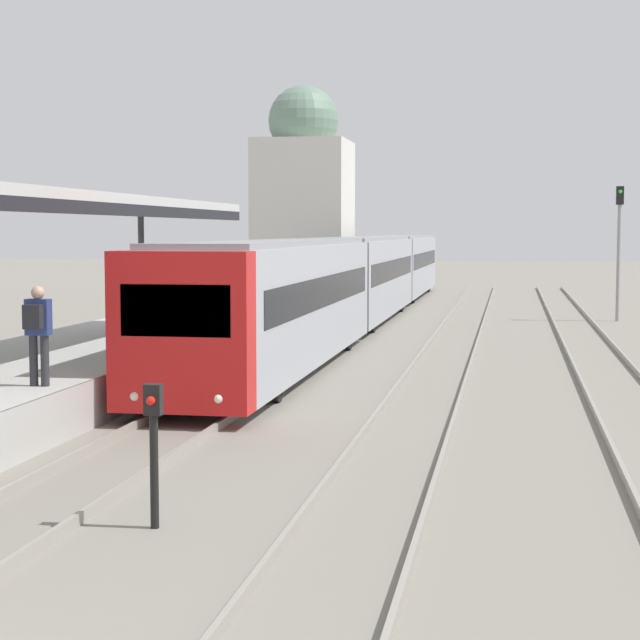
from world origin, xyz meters
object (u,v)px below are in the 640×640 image
at_px(person_on_platform, 38,327).
at_px(signal_mast_far, 619,237).
at_px(train_near, 360,275).
at_px(signal_post_near, 154,439).

bearing_deg(person_on_platform, signal_mast_far, 65.53).
height_order(person_on_platform, signal_mast_far, signal_mast_far).
bearing_deg(person_on_platform, train_near, 85.19).
height_order(person_on_platform, train_near, train_near).
xyz_separation_m(person_on_platform, signal_post_near, (3.66, -4.83, -0.81)).
bearing_deg(train_near, signal_post_near, -86.75).
height_order(train_near, signal_post_near, train_near).
height_order(train_near, signal_mast_far, signal_mast_far).
distance_m(person_on_platform, signal_mast_far, 28.37).
distance_m(train_near, signal_post_near, 28.90).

